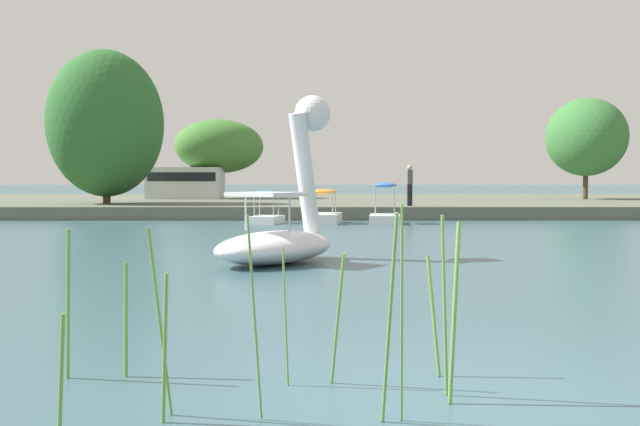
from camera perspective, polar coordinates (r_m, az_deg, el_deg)
ground_plane at (r=6.13m, az=10.10°, el=-14.03°), size 417.82×417.82×0.00m
shore_bank_far at (r=44.65m, az=1.08°, el=0.75°), size 143.96×26.65×0.56m
swan_boat at (r=15.62m, az=-2.88°, el=-0.73°), size 3.23×3.59×3.57m
pedal_boat_blue at (r=29.14m, az=4.95°, el=0.05°), size 1.36×2.27×1.60m
pedal_boat_orange at (r=29.15m, az=0.25°, el=0.01°), size 1.56×2.50×1.35m
pedal_boat_teal at (r=29.32m, az=-4.10°, el=-0.01°), size 1.41×1.90×1.29m
tree_broadleaf_right at (r=46.06m, az=19.61°, el=5.46°), size 5.69×6.13×5.84m
tree_willow_near_path at (r=37.16m, az=-16.00°, el=6.57°), size 7.48×7.60×7.29m
tree_sapling_by_fence at (r=45.82m, az=-7.66°, el=5.04°), size 7.32×7.27×4.77m
person_on_path at (r=32.97m, az=6.85°, el=2.19°), size 0.24×0.24×1.80m
parked_van at (r=44.79m, az=-10.22°, el=2.35°), size 4.52×2.15×1.85m
reed_clump_foreground at (r=6.00m, az=-3.15°, el=-8.14°), size 3.34×1.51×1.58m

